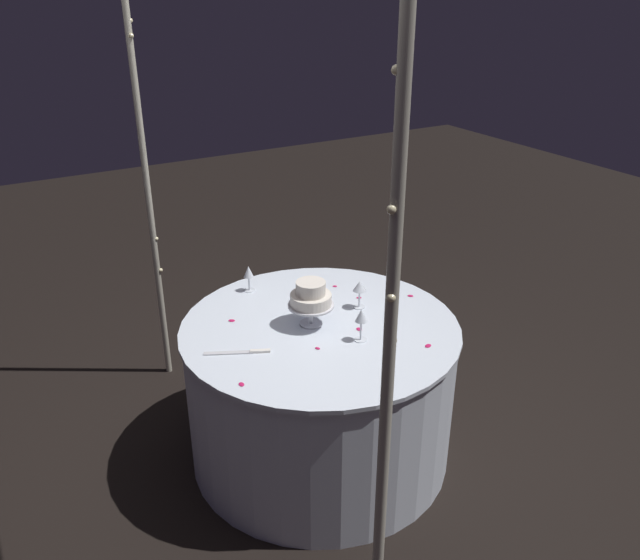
# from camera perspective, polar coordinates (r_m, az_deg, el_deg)

# --- Properties ---
(ground_plane) EXTENTS (12.00, 12.00, 0.00)m
(ground_plane) POSITION_cam_1_polar(r_m,az_deg,el_deg) (3.50, -0.00, -14.87)
(ground_plane) COLOR black
(decorative_arch) EXTENTS (2.31, 0.06, 2.28)m
(decorative_arch) POSITION_cam_1_polar(r_m,az_deg,el_deg) (2.59, -8.67, 8.24)
(decorative_arch) COLOR #B7B29E
(decorative_arch) RESTS_ON ground
(main_table) EXTENTS (1.34, 1.34, 0.75)m
(main_table) POSITION_cam_1_polar(r_m,az_deg,el_deg) (3.27, -0.00, -9.82)
(main_table) COLOR silver
(main_table) RESTS_ON ground
(tiered_cake) EXTENTS (0.22, 0.22, 0.23)m
(tiered_cake) POSITION_cam_1_polar(r_m,az_deg,el_deg) (3.01, -0.82, -1.54)
(tiered_cake) COLOR silver
(tiered_cake) RESTS_ON main_table
(wine_glass_0) EXTENTS (0.07, 0.07, 0.14)m
(wine_glass_0) POSITION_cam_1_polar(r_m,az_deg,el_deg) (3.19, 3.54, -0.68)
(wine_glass_0) COLOR silver
(wine_glass_0) RESTS_ON main_table
(wine_glass_1) EXTENTS (0.06, 0.06, 0.16)m
(wine_glass_1) POSITION_cam_1_polar(r_m,az_deg,el_deg) (2.90, 3.69, -3.36)
(wine_glass_1) COLOR silver
(wine_glass_1) RESTS_ON main_table
(wine_glass_2) EXTENTS (0.06, 0.06, 0.14)m
(wine_glass_2) POSITION_cam_1_polar(r_m,az_deg,el_deg) (3.38, -6.37, 0.60)
(wine_glass_2) COLOR silver
(wine_glass_2) RESTS_ON main_table
(cake_knife) EXTENTS (0.15, 0.27, 0.01)m
(cake_knife) POSITION_cam_1_polar(r_m,az_deg,el_deg) (2.87, -7.00, -6.39)
(cake_knife) COLOR silver
(cake_knife) RESTS_ON main_table
(rose_petal_0) EXTENTS (0.04, 0.04, 0.00)m
(rose_petal_0) POSITION_cam_1_polar(r_m,az_deg,el_deg) (3.14, -7.87, -3.59)
(rose_petal_0) COLOR #C61951
(rose_petal_0) RESTS_ON main_table
(rose_petal_1) EXTENTS (0.03, 0.02, 0.00)m
(rose_petal_1) POSITION_cam_1_polar(r_m,az_deg,el_deg) (2.67, -7.00, -9.20)
(rose_petal_1) COLOR #C61951
(rose_petal_1) RESTS_ON main_table
(rose_petal_2) EXTENTS (0.04, 0.04, 0.00)m
(rose_petal_2) POSITION_cam_1_polar(r_m,az_deg,el_deg) (3.37, 8.05, -1.40)
(rose_petal_2) COLOR #C61951
(rose_petal_2) RESTS_ON main_table
(rose_petal_3) EXTENTS (0.03, 0.02, 0.00)m
(rose_petal_3) POSITION_cam_1_polar(r_m,az_deg,el_deg) (2.88, -0.21, -6.10)
(rose_petal_3) COLOR #C61951
(rose_petal_3) RESTS_ON main_table
(rose_petal_4) EXTENTS (0.03, 0.03, 0.00)m
(rose_petal_4) POSITION_cam_1_polar(r_m,az_deg,el_deg) (3.44, 1.33, -0.55)
(rose_petal_4) COLOR #C61951
(rose_petal_4) RESTS_ON main_table
(rose_petal_5) EXTENTS (0.04, 0.04, 0.00)m
(rose_petal_5) POSITION_cam_1_polar(r_m,az_deg,el_deg) (2.94, 9.60, -5.79)
(rose_petal_5) COLOR #C61951
(rose_petal_5) RESTS_ON main_table
(rose_petal_6) EXTENTS (0.04, 0.05, 0.00)m
(rose_petal_6) POSITION_cam_1_polar(r_m,az_deg,el_deg) (3.20, 6.57, -2.83)
(rose_petal_6) COLOR #C61951
(rose_petal_6) RESTS_ON main_table
(rose_petal_7) EXTENTS (0.03, 0.02, 0.00)m
(rose_petal_7) POSITION_cam_1_polar(r_m,az_deg,el_deg) (3.04, 3.50, -4.39)
(rose_petal_7) COLOR #C61951
(rose_petal_7) RESTS_ON main_table
(rose_petal_8) EXTENTS (0.03, 0.04, 0.00)m
(rose_petal_8) POSITION_cam_1_polar(r_m,az_deg,el_deg) (3.21, -1.25, -2.63)
(rose_petal_8) COLOR #C61951
(rose_petal_8) RESTS_ON main_table
(rose_petal_9) EXTENTS (0.03, 0.03, 0.00)m
(rose_petal_9) POSITION_cam_1_polar(r_m,az_deg,el_deg) (3.33, 3.48, -1.58)
(rose_petal_9) COLOR #C61951
(rose_petal_9) RESTS_ON main_table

